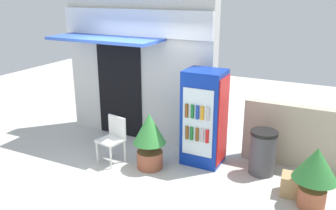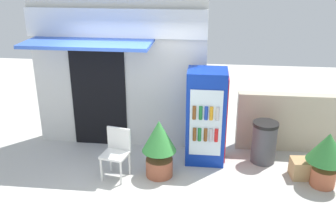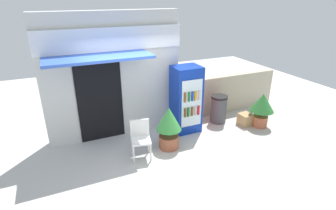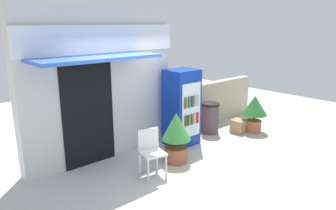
{
  "view_description": "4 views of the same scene",
  "coord_description": "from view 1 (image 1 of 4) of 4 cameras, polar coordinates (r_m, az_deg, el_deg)",
  "views": [
    {
      "loc": [
        3.36,
        -4.6,
        3.07
      ],
      "look_at": [
        0.71,
        0.7,
        1.14
      ],
      "focal_mm": 38.14,
      "sensor_mm": 36.0,
      "label": 1
    },
    {
      "loc": [
        1.26,
        -5.2,
        3.52
      ],
      "look_at": [
        0.61,
        0.68,
        1.22
      ],
      "focal_mm": 40.31,
      "sensor_mm": 36.0,
      "label": 2
    },
    {
      "loc": [
        -1.73,
        -4.51,
        3.38
      ],
      "look_at": [
        0.53,
        0.59,
        1.02
      ],
      "focal_mm": 28.27,
      "sensor_mm": 36.0,
      "label": 3
    },
    {
      "loc": [
        -3.59,
        -3.87,
        2.76
      ],
      "look_at": [
        0.62,
        0.82,
        1.09
      ],
      "focal_mm": 33.71,
      "sensor_mm": 36.0,
      "label": 4
    }
  ],
  "objects": [
    {
      "name": "cardboard_box",
      "position": [
        6.01,
        19.19,
        -11.96
      ],
      "size": [
        0.35,
        0.36,
        0.33
      ],
      "primitive_type": "cube",
      "rotation": [
        0.0,
        0.0,
        0.08
      ],
      "color": "tan",
      "rests_on": "ground"
    },
    {
      "name": "ground",
      "position": [
        6.47,
        -8.61,
        -10.49
      ],
      "size": [
        16.0,
        16.0,
        0.0
      ],
      "primitive_type": "plane",
      "color": "beige"
    },
    {
      "name": "plastic_chair",
      "position": [
        6.63,
        -8.73,
        -4.94
      ],
      "size": [
        0.49,
        0.48,
        0.86
      ],
      "color": "silver",
      "rests_on": "ground"
    },
    {
      "name": "stone_boundary_wall",
      "position": [
        6.76,
        23.62,
        -5.23
      ],
      "size": [
        2.77,
        0.23,
        1.14
      ],
      "primitive_type": "cube",
      "color": "#B7AD93",
      "rests_on": "ground"
    },
    {
      "name": "drink_cooler",
      "position": [
        6.42,
        5.81,
        -2.05
      ],
      "size": [
        0.71,
        0.65,
        1.74
      ],
      "color": "#0C2D9E",
      "rests_on": "ground"
    },
    {
      "name": "storefront_building",
      "position": [
        7.46,
        -4.9,
        6.42
      ],
      "size": [
        3.33,
        1.2,
        3.05
      ],
      "color": "silver",
      "rests_on": "ground"
    },
    {
      "name": "trash_bin",
      "position": [
        6.4,
        14.88,
        -7.3
      ],
      "size": [
        0.46,
        0.46,
        0.78
      ],
      "color": "#47474C",
      "rests_on": "ground"
    },
    {
      "name": "potted_plant_near_shop",
      "position": [
        6.3,
        -2.98,
        -5.09
      ],
      "size": [
        0.58,
        0.58,
        1.03
      ],
      "color": "#995138",
      "rests_on": "ground"
    },
    {
      "name": "potted_plant_curbside",
      "position": [
        5.59,
        22.49,
        -9.66
      ],
      "size": [
        0.64,
        0.64,
        0.95
      ],
      "color": "#AD5B3D",
      "rests_on": "ground"
    }
  ]
}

